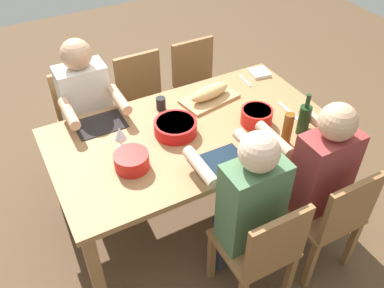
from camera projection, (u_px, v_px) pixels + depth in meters
ground_plane at (192, 207)px, 3.15m from camera, size 8.00×8.00×0.00m
dining_table at (192, 140)px, 2.72m from camera, size 1.82×1.01×0.74m
chair_near_center at (262, 249)px, 2.29m from camera, size 0.40×0.40×0.85m
diner_near_center at (247, 201)px, 2.27m from camera, size 0.41×0.53×1.20m
chair_far_center at (145, 100)px, 3.39m from camera, size 0.40×0.40×0.85m
chair_near_right at (331, 216)px, 2.47m from camera, size 0.40×0.40×0.85m
diner_near_right at (317, 171)px, 2.45m from camera, size 0.41×0.53×1.20m
chair_far_right at (198, 85)px, 3.57m from camera, size 0.40×0.40×0.85m
chair_far_left at (85, 117)px, 3.21m from camera, size 0.40×0.40×0.85m
diner_far_left at (88, 107)px, 2.95m from camera, size 0.41×0.53×1.20m
serving_bowl_salad at (175, 127)px, 2.63m from camera, size 0.27×0.27×0.09m
serving_bowl_fruit at (132, 160)px, 2.38m from camera, size 0.20×0.20×0.10m
serving_bowl_greens at (257, 115)px, 2.70m from camera, size 0.21×0.21×0.10m
cutting_board at (209, 99)px, 2.94m from camera, size 0.43×0.29×0.02m
bread_loaf at (210, 92)px, 2.90m from camera, size 0.33×0.16×0.09m
wine_bottle at (304, 119)px, 2.59m from camera, size 0.08×0.08×0.29m
beer_bottle at (287, 129)px, 2.51m from camera, size 0.06×0.06×0.22m
wine_glass at (120, 134)px, 2.46m from camera, size 0.08×0.08×0.17m
placemat_near_center at (219, 163)px, 2.44m from camera, size 0.32×0.23×0.01m
cup_far_center at (161, 103)px, 2.83m from camera, size 0.07×0.07×0.09m
fork_near_right at (269, 144)px, 2.57m from camera, size 0.03×0.17×0.01m
fork_far_right at (245, 81)px, 3.13m from camera, size 0.03×0.17×0.01m
placemat_far_left at (100, 124)px, 2.72m from camera, size 0.32×0.23×0.01m
carving_knife at (288, 111)px, 2.83m from camera, size 0.03×0.23×0.01m
napkin_stack at (259, 73)px, 3.20m from camera, size 0.16×0.16×0.02m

